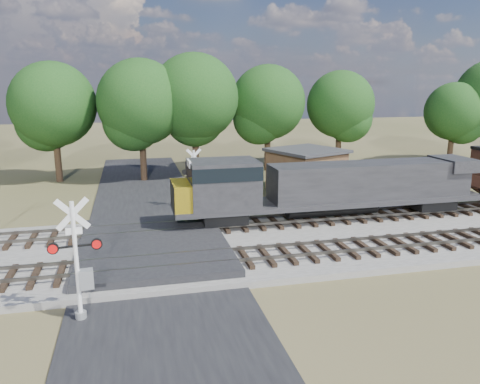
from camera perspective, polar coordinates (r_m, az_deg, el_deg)
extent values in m
plane|color=#424424|center=(23.05, -10.35, -7.81)|extent=(160.00, 160.00, 0.00)
cube|color=gray|center=(25.85, 12.37, -5.21)|extent=(140.00, 10.00, 0.30)
cube|color=black|center=(23.03, -10.35, -7.71)|extent=(7.00, 60.00, 0.08)
cube|color=#262628|center=(23.41, -10.45, -6.65)|extent=(7.00, 9.00, 0.62)
cube|color=black|center=(21.22, -4.63, -8.38)|extent=(44.00, 2.60, 0.18)
cube|color=#57524A|center=(23.03, 15.87, -6.66)|extent=(140.00, 0.08, 0.15)
cube|color=#57524A|center=(24.22, 14.23, -5.57)|extent=(140.00, 0.08, 0.15)
cube|color=black|center=(25.90, -6.33, -4.38)|extent=(44.00, 2.60, 0.18)
cube|color=#57524A|center=(27.27, 10.81, -3.27)|extent=(140.00, 0.08, 0.15)
cube|color=#57524A|center=(28.53, 9.65, -2.48)|extent=(140.00, 0.08, 0.15)
cylinder|color=silver|center=(17.14, -19.30, -8.13)|extent=(0.15, 0.15, 4.33)
cylinder|color=gray|center=(17.95, -18.80, -14.10)|extent=(0.39, 0.39, 0.32)
cube|color=silver|center=(16.61, -19.76, -2.54)|extent=(1.13, 0.17, 1.13)
cube|color=silver|center=(16.61, -19.76, -2.54)|extent=(1.13, 0.17, 1.13)
cube|color=silver|center=(16.78, -19.60, -4.50)|extent=(0.54, 0.09, 0.24)
cube|color=black|center=(16.94, -19.46, -6.25)|extent=(1.73, 0.26, 0.06)
cylinder|color=red|center=(16.97, -21.84, -6.42)|extent=(0.40, 0.15, 0.39)
cylinder|color=red|center=(16.95, -17.07, -6.06)|extent=(0.40, 0.15, 0.39)
cube|color=gray|center=(17.38, -18.24, -10.06)|extent=(0.52, 0.38, 0.70)
cylinder|color=silver|center=(30.92, -5.59, 1.52)|extent=(0.14, 0.14, 3.89)
cylinder|color=gray|center=(31.33, -5.52, -1.70)|extent=(0.35, 0.35, 0.29)
cube|color=silver|center=(30.64, -5.66, 4.37)|extent=(1.02, 0.09, 1.02)
cube|color=silver|center=(30.64, -5.66, 4.37)|extent=(1.02, 0.09, 1.02)
cube|color=silver|center=(30.73, -5.63, 3.39)|extent=(0.49, 0.06, 0.21)
cube|color=black|center=(30.82, -5.61, 2.50)|extent=(1.56, 0.14, 0.06)
cylinder|color=red|center=(30.94, -4.46, 2.56)|extent=(0.35, 0.12, 0.35)
cylinder|color=red|center=(30.71, -6.77, 2.43)|extent=(0.35, 0.12, 0.35)
cube|color=gray|center=(31.00, -6.01, 0.44)|extent=(0.45, 0.32, 0.63)
cube|color=#4B2E20|center=(35.89, 8.08, 2.43)|extent=(5.72, 5.72, 3.08)
cube|color=#2E2E31|center=(35.62, 8.17, 5.03)|extent=(6.30, 6.30, 0.22)
cylinder|color=black|center=(42.03, -21.37, 4.51)|extent=(0.56, 0.56, 4.94)
sphere|color=#133A12|center=(41.68, -21.84, 9.89)|extent=(6.92, 6.92, 6.92)
cylinder|color=black|center=(40.27, -11.75, 4.89)|extent=(0.56, 0.56, 5.07)
sphere|color=#133A12|center=(39.90, -12.03, 10.66)|extent=(7.10, 7.10, 7.10)
cylinder|color=black|center=(41.00, -5.43, 5.44)|extent=(0.56, 0.56, 5.33)
sphere|color=#133A12|center=(40.64, -5.56, 11.41)|extent=(7.47, 7.47, 7.47)
cylinder|color=black|center=(44.34, 3.37, 5.79)|extent=(0.56, 0.56, 4.91)
sphere|color=#133A12|center=(44.01, 3.44, 10.87)|extent=(6.87, 6.87, 6.87)
cylinder|color=black|center=(47.82, 11.91, 5.93)|extent=(0.56, 0.56, 4.68)
sphere|color=#133A12|center=(47.50, 12.13, 10.41)|extent=(6.55, 6.55, 6.55)
cylinder|color=black|center=(52.16, 24.30, 5.32)|extent=(0.56, 0.56, 4.12)
sphere|color=#133A12|center=(51.87, 24.65, 8.92)|extent=(5.76, 5.76, 5.76)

